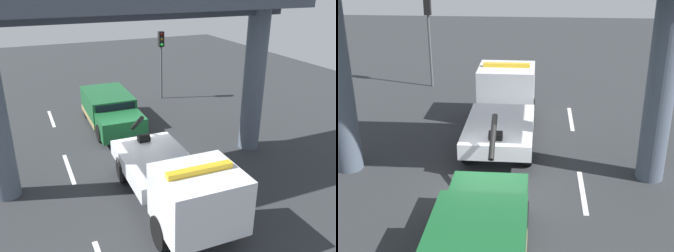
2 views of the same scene
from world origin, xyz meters
TOP-DOWN VIEW (x-y plane):
  - ground_plane at (0.00, 0.00)m, footprint 60.00×40.00m
  - lane_stripe_mid at (0.00, -2.79)m, footprint 2.60×0.16m
  - lane_stripe_east at (6.00, -2.79)m, footprint 2.60×0.16m
  - tow_truck_white at (4.47, -0.01)m, footprint 7.27×2.48m
  - towed_van_green at (-3.92, 0.00)m, footprint 5.22×2.27m
  - traffic_light_far at (10.02, 4.09)m, footprint 0.39×0.32m

SIDE VIEW (x-z plane):
  - ground_plane at x=0.00m, z-range -0.10..0.00m
  - lane_stripe_mid at x=0.00m, z-range 0.00..0.01m
  - lane_stripe_east at x=6.00m, z-range 0.00..0.01m
  - towed_van_green at x=-3.92m, z-range -0.01..1.57m
  - tow_truck_white at x=4.47m, z-range -0.03..2.43m
  - traffic_light_far at x=10.02m, z-range 1.03..5.58m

